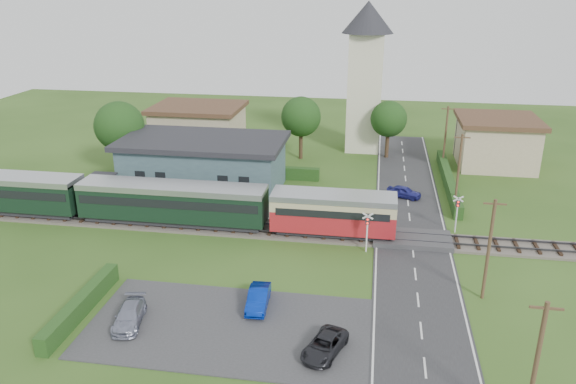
# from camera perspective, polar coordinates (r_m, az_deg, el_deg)

# --- Properties ---
(ground) EXTENTS (120.00, 120.00, 0.00)m
(ground) POSITION_cam_1_polar(r_m,az_deg,el_deg) (44.96, -0.27, -5.26)
(ground) COLOR #2D4C19
(railway_track) EXTENTS (76.00, 3.20, 0.49)m
(railway_track) POSITION_cam_1_polar(r_m,az_deg,el_deg) (46.69, 0.14, -4.08)
(railway_track) COLOR #4C443D
(railway_track) RESTS_ON ground
(road) EXTENTS (6.00, 70.00, 0.05)m
(road) POSITION_cam_1_polar(r_m,az_deg,el_deg) (44.57, 12.59, -6.01)
(road) COLOR #28282B
(road) RESTS_ON ground
(car_park) EXTENTS (17.00, 9.00, 0.08)m
(car_park) POSITION_cam_1_polar(r_m,az_deg,el_deg) (35.05, -6.09, -13.48)
(car_park) COLOR #333335
(car_park) RESTS_ON ground
(crossing_deck) EXTENTS (6.20, 3.40, 0.45)m
(crossing_deck) POSITION_cam_1_polar(r_m,az_deg,el_deg) (46.28, 12.50, -4.69)
(crossing_deck) COLOR #333335
(crossing_deck) RESTS_ON ground
(platform) EXTENTS (30.00, 3.00, 0.45)m
(platform) POSITION_cam_1_polar(r_m,az_deg,el_deg) (51.85, -10.28, -1.71)
(platform) COLOR gray
(platform) RESTS_ON ground
(equipment_hut) EXTENTS (2.30, 2.30, 2.55)m
(equipment_hut) POSITION_cam_1_polar(r_m,az_deg,el_deg) (54.43, -18.36, 0.35)
(equipment_hut) COLOR beige
(equipment_hut) RESTS_ON platform
(station_building) EXTENTS (16.00, 9.00, 5.30)m
(station_building) POSITION_cam_1_polar(r_m,az_deg,el_deg) (56.17, -8.53, 2.84)
(station_building) COLOR #48646B
(station_building) RESTS_ON ground
(train) EXTENTS (43.20, 2.90, 3.40)m
(train) POSITION_cam_1_polar(r_m,az_deg,el_deg) (49.54, -15.09, -0.75)
(train) COLOR #232328
(train) RESTS_ON ground
(church_tower) EXTENTS (6.00, 6.00, 17.60)m
(church_tower) POSITION_cam_1_polar(r_m,az_deg,el_deg) (68.56, 7.91, 12.54)
(church_tower) COLOR beige
(church_tower) RESTS_ON ground
(house_west) EXTENTS (10.80, 8.80, 5.50)m
(house_west) POSITION_cam_1_polar(r_m,az_deg,el_deg) (70.46, -9.05, 6.53)
(house_west) COLOR tan
(house_west) RESTS_ON ground
(house_east) EXTENTS (8.80, 8.80, 5.50)m
(house_east) POSITION_cam_1_polar(r_m,az_deg,el_deg) (67.40, 20.37, 4.85)
(house_east) COLOR tan
(house_east) RESTS_ON ground
(hedge_carpark) EXTENTS (0.80, 9.00, 1.20)m
(hedge_carpark) POSITION_cam_1_polar(r_m,az_deg,el_deg) (38.11, -20.30, -10.75)
(hedge_carpark) COLOR #193814
(hedge_carpark) RESTS_ON ground
(hedge_roadside) EXTENTS (0.80, 18.00, 1.20)m
(hedge_roadside) POSITION_cam_1_polar(r_m,az_deg,el_deg) (59.52, 15.97, 1.15)
(hedge_roadside) COLOR #193814
(hedge_roadside) RESTS_ON ground
(hedge_station) EXTENTS (22.00, 0.80, 1.30)m
(hedge_station) POSITION_cam_1_polar(r_m,az_deg,el_deg) (60.88, -7.17, 2.29)
(hedge_station) COLOR #193814
(hedge_station) RESTS_ON ground
(tree_a) EXTENTS (5.20, 5.20, 8.00)m
(tree_a) POSITION_cam_1_polar(r_m,az_deg,el_deg) (61.80, -16.76, 6.41)
(tree_a) COLOR #332316
(tree_a) RESTS_ON ground
(tree_b) EXTENTS (4.60, 4.60, 7.34)m
(tree_b) POSITION_cam_1_polar(r_m,az_deg,el_deg) (65.15, 1.33, 7.65)
(tree_b) COLOR #332316
(tree_b) RESTS_ON ground
(tree_c) EXTENTS (4.20, 4.20, 6.78)m
(tree_c) POSITION_cam_1_polar(r_m,az_deg,el_deg) (66.61, 10.19, 7.30)
(tree_c) COLOR #332316
(tree_c) RESTS_ON ground
(utility_pole_a) EXTENTS (1.40, 0.22, 7.00)m
(utility_pole_a) POSITION_cam_1_polar(r_m,az_deg,el_deg) (28.13, 23.83, -16.06)
(utility_pole_a) COLOR #473321
(utility_pole_a) RESTS_ON ground
(utility_pole_b) EXTENTS (1.40, 0.22, 7.00)m
(utility_pole_b) POSITION_cam_1_polar(r_m,az_deg,el_deg) (38.22, 19.73, -5.43)
(utility_pole_b) COLOR #473321
(utility_pole_b) RESTS_ON ground
(utility_pole_c) EXTENTS (1.40, 0.22, 7.00)m
(utility_pole_c) POSITION_cam_1_polar(r_m,az_deg,el_deg) (52.93, 16.94, 2.10)
(utility_pole_c) COLOR #473321
(utility_pole_c) RESTS_ON ground
(utility_pole_d) EXTENTS (1.40, 0.22, 7.00)m
(utility_pole_d) POSITION_cam_1_polar(r_m,az_deg,el_deg) (64.37, 15.69, 5.45)
(utility_pole_d) COLOR #473321
(utility_pole_d) RESTS_ON ground
(crossing_signal_near) EXTENTS (0.84, 0.28, 3.28)m
(crossing_signal_near) POSITION_cam_1_polar(r_m,az_deg,el_deg) (43.18, 8.06, -3.48)
(crossing_signal_near) COLOR silver
(crossing_signal_near) RESTS_ON ground
(crossing_signal_far) EXTENTS (0.84, 0.28, 3.28)m
(crossing_signal_far) POSITION_cam_1_polar(r_m,az_deg,el_deg) (48.11, 16.82, -1.62)
(crossing_signal_far) COLOR silver
(crossing_signal_far) RESTS_ON ground
(streetlamp_west) EXTENTS (0.30, 0.30, 5.15)m
(streetlamp_west) POSITION_cam_1_polar(r_m,az_deg,el_deg) (68.45, -15.96, 5.79)
(streetlamp_west) COLOR #3F3F47
(streetlamp_west) RESTS_ON ground
(streetlamp_east) EXTENTS (0.30, 0.30, 5.15)m
(streetlamp_east) POSITION_cam_1_polar(r_m,az_deg,el_deg) (69.54, 16.73, 5.94)
(streetlamp_east) COLOR #3F3F47
(streetlamp_east) RESTS_ON ground
(car_on_road) EXTENTS (3.55, 2.33, 1.12)m
(car_on_road) POSITION_cam_1_polar(r_m,az_deg,el_deg) (55.19, 11.70, 0.02)
(car_on_road) COLOR navy
(car_on_road) RESTS_ON road
(car_park_blue) EXTENTS (1.47, 3.63, 1.17)m
(car_park_blue) POSITION_cam_1_polar(r_m,az_deg,el_deg) (36.47, -3.04, -10.73)
(car_park_blue) COLOR #031F8D
(car_park_blue) RESTS_ON car_park
(car_park_silver) EXTENTS (2.21, 4.02, 1.10)m
(car_park_silver) POSITION_cam_1_polar(r_m,az_deg,el_deg) (36.13, -15.82, -11.97)
(car_park_silver) COLOR gray
(car_park_silver) RESTS_ON car_park
(car_park_dark) EXTENTS (2.75, 3.98, 1.01)m
(car_park_dark) POSITION_cam_1_polar(r_m,az_deg,el_deg) (32.51, 3.74, -15.28)
(car_park_dark) COLOR black
(car_park_dark) RESTS_ON car_park
(pedestrian_near) EXTENTS (0.69, 0.55, 1.64)m
(pedestrian_near) POSITION_cam_1_polar(r_m,az_deg,el_deg) (48.86, -1.21, -1.45)
(pedestrian_near) COLOR gray
(pedestrian_near) RESTS_ON platform
(pedestrian_far) EXTENTS (0.81, 0.92, 1.60)m
(pedestrian_far) POSITION_cam_1_polar(r_m,az_deg,el_deg) (53.14, -16.31, -0.48)
(pedestrian_far) COLOR gray
(pedestrian_far) RESTS_ON platform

